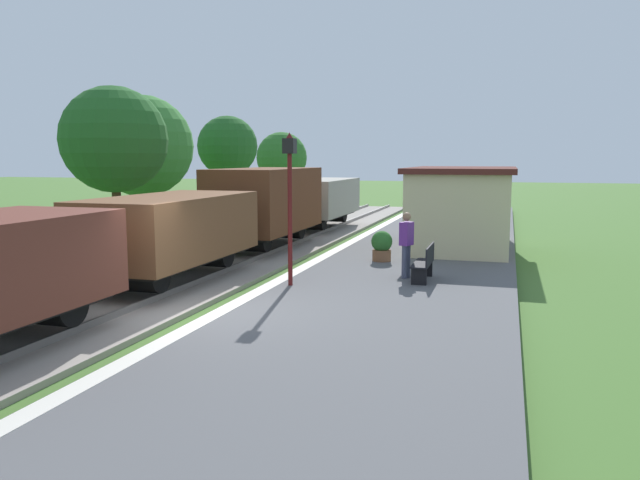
{
  "coord_description": "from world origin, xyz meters",
  "views": [
    {
      "loc": [
        5.9,
        -11.18,
        3.35
      ],
      "look_at": [
        1.38,
        3.82,
        1.28
      ],
      "focal_mm": 35.0,
      "sensor_mm": 36.0,
      "label": 1
    }
  ],
  "objects_px": {
    "lamp_post_near": "(290,181)",
    "tree_field_left": "(228,146)",
    "freight_train": "(229,218)",
    "tree_field_distant": "(282,158)",
    "station_hut": "(462,208)",
    "potted_planter": "(382,246)",
    "tree_trackside_mid": "(114,140)",
    "bench_near_hut": "(425,262)",
    "tree_trackside_far": "(142,146)",
    "person_waiting": "(406,242)"
  },
  "relations": [
    {
      "from": "potted_planter",
      "to": "tree_trackside_mid",
      "type": "bearing_deg",
      "value": -170.1
    },
    {
      "from": "freight_train",
      "to": "person_waiting",
      "type": "relative_size",
      "value": 15.2
    },
    {
      "from": "lamp_post_near",
      "to": "tree_field_distant",
      "type": "bearing_deg",
      "value": 110.7
    },
    {
      "from": "tree_field_left",
      "to": "potted_planter",
      "type": "bearing_deg",
      "value": -49.04
    },
    {
      "from": "lamp_post_near",
      "to": "person_waiting",
      "type": "bearing_deg",
      "value": 34.61
    },
    {
      "from": "person_waiting",
      "to": "tree_field_left",
      "type": "bearing_deg",
      "value": -33.22
    },
    {
      "from": "bench_near_hut",
      "to": "tree_trackside_far",
      "type": "distance_m",
      "value": 16.88
    },
    {
      "from": "lamp_post_near",
      "to": "tree_field_left",
      "type": "height_order",
      "value": "tree_field_left"
    },
    {
      "from": "tree_field_left",
      "to": "tree_trackside_far",
      "type": "bearing_deg",
      "value": -101.59
    },
    {
      "from": "bench_near_hut",
      "to": "tree_trackside_far",
      "type": "xyz_separation_m",
      "value": [
        -13.88,
        9.08,
        3.15
      ]
    },
    {
      "from": "station_hut",
      "to": "lamp_post_near",
      "type": "distance_m",
      "value": 8.58
    },
    {
      "from": "tree_trackside_mid",
      "to": "tree_field_distant",
      "type": "xyz_separation_m",
      "value": [
        -2.31,
        21.28,
        -0.53
      ]
    },
    {
      "from": "station_hut",
      "to": "bench_near_hut",
      "type": "distance_m",
      "value": 6.29
    },
    {
      "from": "tree_trackside_far",
      "to": "tree_field_left",
      "type": "bearing_deg",
      "value": 78.41
    },
    {
      "from": "potted_planter",
      "to": "tree_field_distant",
      "type": "distance_m",
      "value": 22.62
    },
    {
      "from": "bench_near_hut",
      "to": "tree_field_distant",
      "type": "height_order",
      "value": "tree_field_distant"
    },
    {
      "from": "tree_trackside_mid",
      "to": "tree_field_left",
      "type": "relative_size",
      "value": 0.99
    },
    {
      "from": "freight_train",
      "to": "person_waiting",
      "type": "bearing_deg",
      "value": -16.96
    },
    {
      "from": "freight_train",
      "to": "station_hut",
      "type": "relative_size",
      "value": 4.48
    },
    {
      "from": "freight_train",
      "to": "bench_near_hut",
      "type": "bearing_deg",
      "value": -17.55
    },
    {
      "from": "tree_trackside_mid",
      "to": "tree_trackside_far",
      "type": "height_order",
      "value": "tree_trackside_far"
    },
    {
      "from": "bench_near_hut",
      "to": "station_hut",
      "type": "bearing_deg",
      "value": 85.91
    },
    {
      "from": "station_hut",
      "to": "tree_trackside_far",
      "type": "distance_m",
      "value": 14.77
    },
    {
      "from": "lamp_post_near",
      "to": "tree_field_left",
      "type": "distance_m",
      "value": 19.38
    },
    {
      "from": "bench_near_hut",
      "to": "tree_trackside_mid",
      "type": "relative_size",
      "value": 0.27
    },
    {
      "from": "bench_near_hut",
      "to": "tree_trackside_far",
      "type": "height_order",
      "value": "tree_trackside_far"
    },
    {
      "from": "tree_trackside_far",
      "to": "tree_field_distant",
      "type": "distance_m",
      "value": 13.56
    },
    {
      "from": "lamp_post_near",
      "to": "freight_train",
      "type": "bearing_deg",
      "value": 132.7
    },
    {
      "from": "lamp_post_near",
      "to": "bench_near_hut",
      "type": "bearing_deg",
      "value": 26.48
    },
    {
      "from": "station_hut",
      "to": "tree_trackside_far",
      "type": "height_order",
      "value": "tree_trackside_far"
    },
    {
      "from": "potted_planter",
      "to": "tree_field_distant",
      "type": "xyz_separation_m",
      "value": [
        -10.53,
        19.85,
        2.65
      ]
    },
    {
      "from": "tree_field_left",
      "to": "freight_train",
      "type": "bearing_deg",
      "value": -64.84
    },
    {
      "from": "station_hut",
      "to": "tree_trackside_mid",
      "type": "distance_m",
      "value": 11.66
    },
    {
      "from": "freight_train",
      "to": "tree_trackside_mid",
      "type": "height_order",
      "value": "tree_trackside_mid"
    },
    {
      "from": "potted_planter",
      "to": "lamp_post_near",
      "type": "distance_m",
      "value": 4.92
    },
    {
      "from": "person_waiting",
      "to": "tree_trackside_mid",
      "type": "bearing_deg",
      "value": 11.86
    },
    {
      "from": "bench_near_hut",
      "to": "person_waiting",
      "type": "height_order",
      "value": "person_waiting"
    },
    {
      "from": "station_hut",
      "to": "lamp_post_near",
      "type": "relative_size",
      "value": 1.57
    },
    {
      "from": "tree_field_left",
      "to": "station_hut",
      "type": "bearing_deg",
      "value": -34.91
    },
    {
      "from": "tree_trackside_mid",
      "to": "tree_field_left",
      "type": "xyz_separation_m",
      "value": [
        -2.73,
        14.05,
        0.07
      ]
    },
    {
      "from": "lamp_post_near",
      "to": "tree_field_distant",
      "type": "distance_m",
      "value": 25.73
    },
    {
      "from": "tree_field_distant",
      "to": "potted_planter",
      "type": "bearing_deg",
      "value": -62.05
    },
    {
      "from": "bench_near_hut",
      "to": "tree_field_left",
      "type": "height_order",
      "value": "tree_field_left"
    },
    {
      "from": "potted_planter",
      "to": "person_waiting",
      "type": "bearing_deg",
      "value": -65.38
    },
    {
      "from": "station_hut",
      "to": "tree_trackside_mid",
      "type": "xyz_separation_m",
      "value": [
        -10.31,
        -4.95,
        2.25
      ]
    },
    {
      "from": "station_hut",
      "to": "person_waiting",
      "type": "xyz_separation_m",
      "value": [
        -0.97,
        -5.97,
        -0.47
      ]
    },
    {
      "from": "potted_planter",
      "to": "tree_trackside_far",
      "type": "xyz_separation_m",
      "value": [
        -12.23,
        6.4,
        3.15
      ]
    },
    {
      "from": "bench_near_hut",
      "to": "potted_planter",
      "type": "relative_size",
      "value": 1.64
    },
    {
      "from": "freight_train",
      "to": "tree_trackside_mid",
      "type": "relative_size",
      "value": 4.67
    },
    {
      "from": "tree_field_left",
      "to": "tree_field_distant",
      "type": "relative_size",
      "value": 1.12
    }
  ]
}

